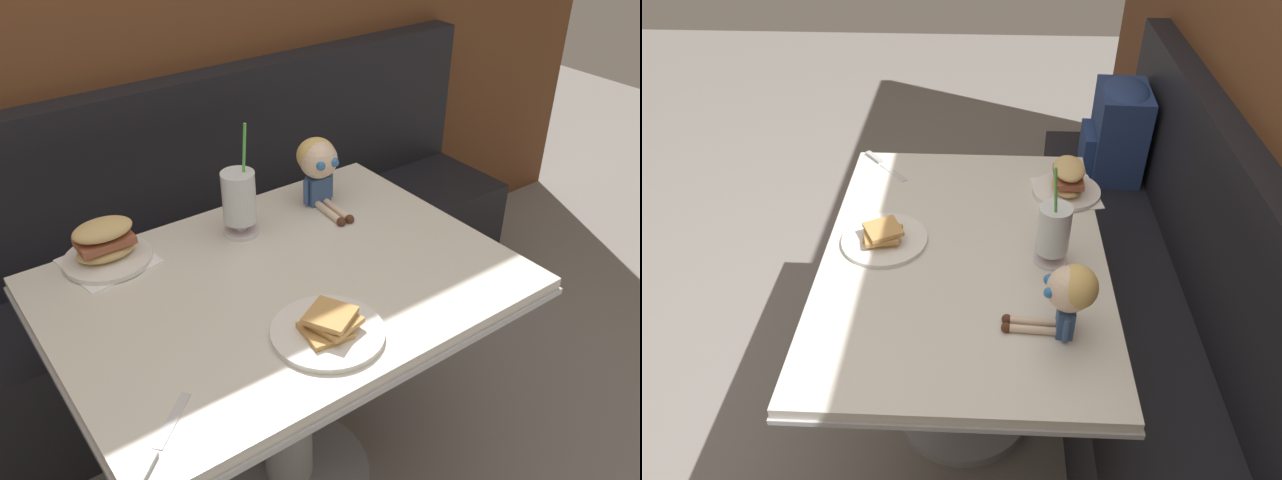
{
  "view_description": "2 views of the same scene",
  "coord_description": "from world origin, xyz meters",
  "views": [
    {
      "loc": [
        -0.71,
        -0.95,
        1.69
      ],
      "look_at": [
        0.11,
        0.18,
        0.81
      ],
      "focal_mm": 37.75,
      "sensor_mm": 36.0,
      "label": 1
    },
    {
      "loc": [
        1.27,
        0.23,
        1.79
      ],
      "look_at": [
        0.04,
        0.17,
        0.81
      ],
      "focal_mm": 32.35,
      "sensor_mm": 36.0,
      "label": 2
    }
  ],
  "objects": [
    {
      "name": "diner_table",
      "position": [
        0.0,
        0.18,
        0.54
      ],
      "size": [
        1.11,
        0.81,
        0.74
      ],
      "color": "silver",
      "rests_on": "ground"
    },
    {
      "name": "sandwich_plate",
      "position": [
        -0.32,
        0.5,
        0.79
      ],
      "size": [
        0.23,
        0.23,
        0.12
      ],
      "color": "white",
      "rests_on": "diner_table"
    },
    {
      "name": "toast_plate",
      "position": [
        -0.04,
        -0.06,
        0.76
      ],
      "size": [
        0.25,
        0.25,
        0.06
      ],
      "color": "white",
      "rests_on": "diner_table"
    },
    {
      "name": "seated_doll",
      "position": [
        0.29,
        0.43,
        0.87
      ],
      "size": [
        0.12,
        0.22,
        0.2
      ],
      "color": "#385689",
      "rests_on": "diner_table"
    },
    {
      "name": "booth_bench",
      "position": [
        0.0,
        0.81,
        0.33
      ],
      "size": [
        2.6,
        0.48,
        1.0
      ],
      "color": "black",
      "rests_on": "ground"
    },
    {
      "name": "backpack",
      "position": [
        -0.94,
        0.78,
        0.66
      ],
      "size": [
        0.31,
        0.26,
        0.41
      ],
      "color": "navy",
      "rests_on": "booth_bench"
    },
    {
      "name": "butter_knife",
      "position": [
        -0.48,
        -0.14,
        0.74
      ],
      "size": [
        0.19,
        0.17,
        0.01
      ],
      "color": "silver",
      "rests_on": "diner_table"
    },
    {
      "name": "ground_plane",
      "position": [
        0.0,
        0.0,
        0.0
      ],
      "size": [
        8.0,
        8.0,
        0.0
      ],
      "primitive_type": "plane",
      "color": "gray"
    },
    {
      "name": "milkshake_glass",
      "position": [
        0.03,
        0.42,
        0.84
      ],
      "size": [
        0.1,
        0.1,
        0.32
      ],
      "color": "silver",
      "rests_on": "diner_table"
    }
  ]
}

